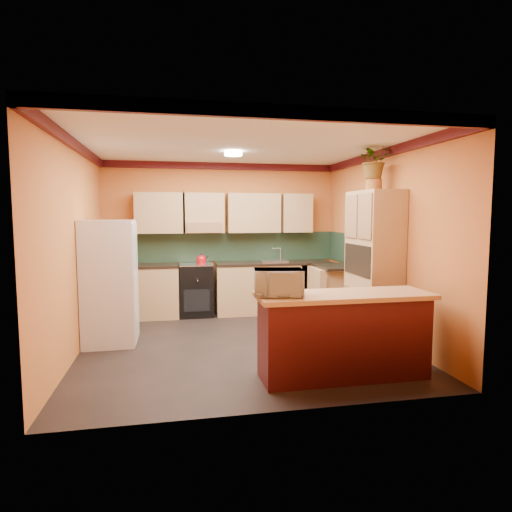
{
  "coord_description": "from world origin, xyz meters",
  "views": [
    {
      "loc": [
        -0.9,
        -5.69,
        1.77
      ],
      "look_at": [
        0.31,
        0.45,
        1.17
      ],
      "focal_mm": 30.0,
      "sensor_mm": 36.0,
      "label": 1
    }
  ],
  "objects": [
    {
      "name": "base_cabinets_right",
      "position": [
        1.8,
        1.03,
        0.44
      ],
      "size": [
        0.6,
        0.8,
        0.88
      ],
      "primitive_type": "cube",
      "color": "tan",
      "rests_on": "ground"
    },
    {
      "name": "kettle",
      "position": [
        -0.41,
        1.75,
        1.0
      ],
      "size": [
        0.18,
        0.18,
        0.18
      ],
      "primitive_type": null,
      "rotation": [
        0.0,
        0.0,
        0.05
      ],
      "color": "#AC0B11",
      "rests_on": "stove"
    },
    {
      "name": "breakfast_bar",
      "position": [
        0.91,
        -1.42,
        0.44
      ],
      "size": [
        1.8,
        0.55,
        0.88
      ],
      "primitive_type": "cube",
      "color": "#4A1114",
      "rests_on": "ground"
    },
    {
      "name": "bar_top",
      "position": [
        0.91,
        -1.42,
        0.91
      ],
      "size": [
        1.9,
        0.65,
        0.05
      ],
      "primitive_type": "cube",
      "color": "tan",
      "rests_on": "breakfast_bar"
    },
    {
      "name": "sink",
      "position": [
        0.89,
        1.8,
        0.94
      ],
      "size": [
        0.48,
        0.4,
        0.03
      ],
      "primitive_type": "cube",
      "color": "silver",
      "rests_on": "countertop_back"
    },
    {
      "name": "base_cabinets_back",
      "position": [
        0.12,
        1.8,
        0.44
      ],
      "size": [
        3.65,
        0.6,
        0.88
      ],
      "primitive_type": "cube",
      "color": "tan",
      "rests_on": "ground"
    },
    {
      "name": "fridge",
      "position": [
        -1.75,
        0.34,
        0.85
      ],
      "size": [
        0.68,
        0.66,
        1.7
      ],
      "primitive_type": "cube",
      "color": "silver",
      "rests_on": "ground"
    },
    {
      "name": "room_shell",
      "position": [
        0.02,
        0.28,
        2.09
      ],
      "size": [
        4.24,
        4.24,
        2.72
      ],
      "color": "black",
      "rests_on": "ground"
    },
    {
      "name": "microwave",
      "position": [
        0.18,
        -1.42,
        1.07
      ],
      "size": [
        0.55,
        0.42,
        0.28
      ],
      "primitive_type": "imported",
      "rotation": [
        0.0,
        0.0,
        -0.16
      ],
      "color": "silver",
      "rests_on": "bar_top"
    },
    {
      "name": "countertop_right",
      "position": [
        1.8,
        1.03,
        0.9
      ],
      "size": [
        0.62,
        0.8,
        0.04
      ],
      "primitive_type": "cube",
      "color": "black",
      "rests_on": "base_cabinets_right"
    },
    {
      "name": "stove",
      "position": [
        -0.51,
        1.8,
        0.46
      ],
      "size": [
        0.58,
        0.58,
        0.91
      ],
      "primitive_type": "cube",
      "color": "black",
      "rests_on": "ground"
    },
    {
      "name": "fern",
      "position": [
        1.85,
        -0.15,
        2.52
      ],
      "size": [
        0.49,
        0.43,
        0.51
      ],
      "primitive_type": "imported",
      "rotation": [
        0.0,
        0.0,
        0.07
      ],
      "color": "tan",
      "rests_on": "fern_pot"
    },
    {
      "name": "countertop_back",
      "position": [
        0.12,
        1.8,
        0.9
      ],
      "size": [
        3.65,
        0.62,
        0.04
      ],
      "primitive_type": "cube",
      "color": "black",
      "rests_on": "base_cabinets_back"
    },
    {
      "name": "pantry",
      "position": [
        1.85,
        -0.2,
        1.05
      ],
      "size": [
        0.48,
        0.9,
        2.1
      ],
      "primitive_type": "cube",
      "color": "tan",
      "rests_on": "ground"
    },
    {
      "name": "fern_pot",
      "position": [
        1.85,
        -0.15,
        2.18
      ],
      "size": [
        0.22,
        0.22,
        0.16
      ],
      "primitive_type": "cylinder",
      "color": "#9B5625",
      "rests_on": "pantry"
    }
  ]
}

